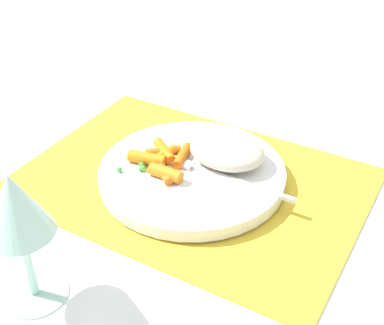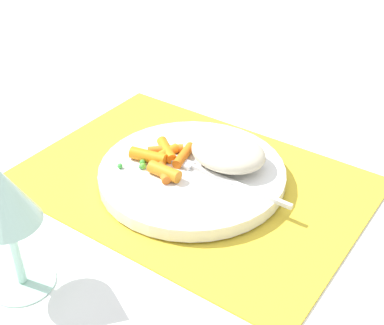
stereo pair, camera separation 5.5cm
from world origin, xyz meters
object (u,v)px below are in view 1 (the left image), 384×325
Objects in this scene: fork at (213,174)px; wine_glass at (16,211)px; plate at (192,174)px; carrot_portion at (163,160)px; rice_mound at (227,150)px.

fork is 0.29m from wine_glass.
carrot_portion reaches higher than plate.
rice_mound is at bearing -105.23° from wine_glass.
plate is 0.06m from rice_mound.
rice_mound is (-0.03, -0.04, 0.03)m from plate.
plate is 0.05m from carrot_portion.
fork is (-0.03, 0.00, 0.01)m from plate.
fork is at bearing -107.17° from wine_glass.
wine_glass reaches higher than plate.
rice_mound is 0.67× the size of wine_glass.
carrot_portion is 0.47× the size of fork.
plate is 0.04m from fork.
plate is at bearing 48.49° from rice_mound.
rice_mound is at bearing -91.37° from fork.
wine_glass is (0.08, 0.30, 0.07)m from rice_mound.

